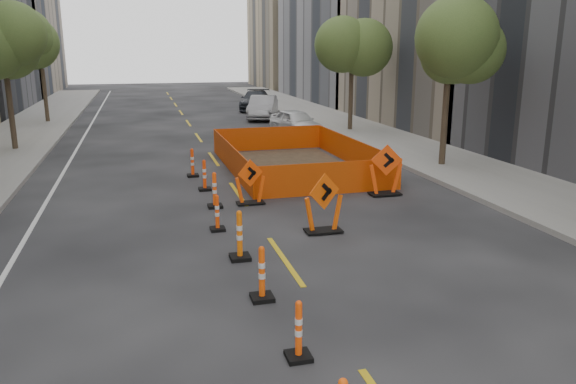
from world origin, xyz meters
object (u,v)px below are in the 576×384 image
object	(u,v)px
channelizer_2	(299,330)
parked_car_far	(256,100)
channelizer_3	(262,273)
channelizer_4	(240,235)
chevron_sign_center	(324,203)
parked_car_near	(296,122)
channelizer_8	(192,163)
channelizer_6	(215,190)
parked_car_mid	(263,107)
channelizer_7	(204,175)
channelizer_5	(217,213)
chevron_sign_right	(386,170)
chevron_sign_left	(250,182)

from	to	relation	value
channelizer_2	parked_car_far	world-z (taller)	parked_car_far
channelizer_3	channelizer_4	world-z (taller)	channelizer_4
chevron_sign_center	parked_car_near	size ratio (longest dim) A/B	0.39
channelizer_4	channelizer_8	size ratio (longest dim) A/B	1.09
channelizer_6	chevron_sign_center	xyz separation A→B (m)	(2.35, -2.98, 0.24)
channelizer_3	channelizer_6	xyz separation A→B (m)	(-0.02, 6.42, 0.01)
channelizer_6	parked_car_mid	world-z (taller)	parked_car_mid
channelizer_2	channelizer_7	size ratio (longest dim) A/B	0.93
channelizer_2	channelizer_8	bearing A→B (deg)	91.57
channelizer_5	channelizer_6	world-z (taller)	channelizer_6
channelizer_5	parked_car_near	bearing A→B (deg)	67.35
chevron_sign_right	parked_car_far	size ratio (longest dim) A/B	0.33
channelizer_5	channelizer_6	size ratio (longest dim) A/B	0.89
chevron_sign_left	chevron_sign_right	xyz separation A→B (m)	(4.33, -0.05, 0.13)
channelizer_8	chevron_sign_right	world-z (taller)	chevron_sign_right
chevron_sign_left	channelizer_8	bearing A→B (deg)	89.36
channelizer_3	channelizer_8	bearing A→B (deg)	91.37
channelizer_4	channelizer_5	size ratio (longest dim) A/B	1.19
chevron_sign_left	parked_car_near	bearing A→B (deg)	50.70
chevron_sign_right	channelizer_3	bearing A→B (deg)	-114.52
channelizer_2	parked_car_near	distance (m)	22.32
channelizer_7	channelizer_8	size ratio (longest dim) A/B	0.99
chevron_sign_left	parked_car_near	world-z (taller)	chevron_sign_left
channelizer_4	channelizer_6	world-z (taller)	channelizer_4
chevron_sign_center	parked_car_mid	world-z (taller)	chevron_sign_center
channelizer_3	channelizer_8	size ratio (longest dim) A/B	1.02
channelizer_5	channelizer_6	xyz separation A→B (m)	(0.22, 2.14, 0.06)
channelizer_6	channelizer_5	bearing A→B (deg)	-95.89
channelizer_2	channelizer_6	xyz separation A→B (m)	(-0.12, 8.56, 0.06)
channelizer_6	parked_car_far	xyz separation A→B (m)	(6.47, 25.61, 0.20)
channelizer_4	parked_car_near	bearing A→B (deg)	70.52
chevron_sign_left	chevron_sign_center	world-z (taller)	chevron_sign_center
channelizer_5	chevron_sign_left	distance (m)	2.59
channelizer_3	chevron_sign_left	bearing A→B (deg)	80.80
channelizer_3	parked_car_near	bearing A→B (deg)	72.63
channelizer_4	parked_car_far	xyz separation A→B (m)	(6.49, 29.89, 0.17)
channelizer_4	channelizer_7	distance (m)	6.42
channelizer_8	parked_car_far	xyz separation A→B (m)	(6.70, 21.33, 0.21)
channelizer_4	parked_car_near	xyz separation A→B (m)	(6.09, 17.23, 0.12)
channelizer_4	parked_car_mid	distance (m)	25.18
channelizer_5	chevron_sign_right	size ratio (longest dim) A/B	0.58
channelizer_6	parked_car_near	size ratio (longest dim) A/B	0.27
channelizer_6	parked_car_mid	distance (m)	21.04
chevron_sign_left	channelizer_6	bearing A→B (deg)	167.07
channelizer_5	chevron_sign_center	bearing A→B (deg)	-18.11
chevron_sign_left	parked_car_near	distance (m)	13.79
channelizer_8	parked_car_mid	xyz separation A→B (m)	(6.08, 15.93, 0.24)
channelizer_7	chevron_sign_right	size ratio (longest dim) A/B	0.62
channelizer_3	chevron_sign_left	size ratio (longest dim) A/B	0.77
channelizer_2	parked_car_mid	xyz separation A→B (m)	(5.72, 28.77, 0.28)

